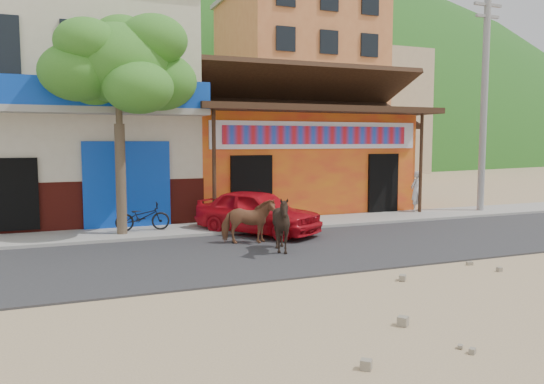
{
  "coord_description": "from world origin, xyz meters",
  "views": [
    {
      "loc": [
        -6.16,
        -9.09,
        2.66
      ],
      "look_at": [
        -1.28,
        3.0,
        1.4
      ],
      "focal_mm": 35.0,
      "sensor_mm": 36.0,
      "label": 1
    }
  ],
  "objects_px": {
    "scooter": "(143,217)",
    "cow_tan": "(248,221)",
    "utility_pole": "(484,100)",
    "cow_dark": "(282,224)",
    "pedestrian": "(416,191)",
    "tree": "(119,124)",
    "red_car": "(257,212)"
  },
  "relations": [
    {
      "from": "cow_dark",
      "to": "pedestrian",
      "type": "height_order",
      "value": "pedestrian"
    },
    {
      "from": "tree",
      "to": "cow_dark",
      "type": "height_order",
      "value": "tree"
    },
    {
      "from": "tree",
      "to": "utility_pole",
      "type": "height_order",
      "value": "utility_pole"
    },
    {
      "from": "tree",
      "to": "cow_tan",
      "type": "relative_size",
      "value": 4.41
    },
    {
      "from": "tree",
      "to": "cow_tan",
      "type": "height_order",
      "value": "tree"
    },
    {
      "from": "tree",
      "to": "utility_pole",
      "type": "distance_m",
      "value": 12.84
    },
    {
      "from": "tree",
      "to": "pedestrian",
      "type": "relative_size",
      "value": 4.09
    },
    {
      "from": "tree",
      "to": "scooter",
      "type": "xyz_separation_m",
      "value": [
        0.6,
        0.27,
        -2.6
      ]
    },
    {
      "from": "cow_tan",
      "to": "pedestrian",
      "type": "height_order",
      "value": "pedestrian"
    },
    {
      "from": "cow_tan",
      "to": "utility_pole",
      "type": "bearing_deg",
      "value": -62.87
    },
    {
      "from": "cow_dark",
      "to": "tree",
      "type": "bearing_deg",
      "value": -167.97
    },
    {
      "from": "pedestrian",
      "to": "utility_pole",
      "type": "bearing_deg",
      "value": 142.96
    },
    {
      "from": "scooter",
      "to": "cow_tan",
      "type": "bearing_deg",
      "value": -134.31
    },
    {
      "from": "cow_tan",
      "to": "red_car",
      "type": "relative_size",
      "value": 0.37
    },
    {
      "from": "utility_pole",
      "to": "scooter",
      "type": "xyz_separation_m",
      "value": [
        -12.2,
        0.07,
        -3.6
      ]
    },
    {
      "from": "utility_pole",
      "to": "cow_dark",
      "type": "xyz_separation_m",
      "value": [
        -9.53,
        -3.75,
        -3.41
      ]
    },
    {
      "from": "red_car",
      "to": "cow_tan",
      "type": "bearing_deg",
      "value": -154.45
    },
    {
      "from": "red_car",
      "to": "scooter",
      "type": "distance_m",
      "value": 3.26
    },
    {
      "from": "utility_pole",
      "to": "cow_tan",
      "type": "xyz_separation_m",
      "value": [
        -9.91,
        -2.45,
        -3.51
      ]
    },
    {
      "from": "cow_tan",
      "to": "pedestrian",
      "type": "relative_size",
      "value": 0.93
    },
    {
      "from": "cow_tan",
      "to": "red_car",
      "type": "distance_m",
      "value": 1.44
    },
    {
      "from": "utility_pole",
      "to": "red_car",
      "type": "height_order",
      "value": "utility_pole"
    },
    {
      "from": "scooter",
      "to": "pedestrian",
      "type": "xyz_separation_m",
      "value": [
        9.79,
        0.55,
        0.34
      ]
    },
    {
      "from": "pedestrian",
      "to": "red_car",
      "type": "bearing_deg",
      "value": -7.42
    },
    {
      "from": "utility_pole",
      "to": "cow_tan",
      "type": "bearing_deg",
      "value": -166.1
    },
    {
      "from": "tree",
      "to": "pedestrian",
      "type": "bearing_deg",
      "value": 4.54
    },
    {
      "from": "red_car",
      "to": "pedestrian",
      "type": "relative_size",
      "value": 2.53
    },
    {
      "from": "tree",
      "to": "red_car",
      "type": "xyz_separation_m",
      "value": [
        3.6,
        -1.0,
        -2.45
      ]
    },
    {
      "from": "tree",
      "to": "red_car",
      "type": "distance_m",
      "value": 4.47
    },
    {
      "from": "cow_tan",
      "to": "pedestrian",
      "type": "xyz_separation_m",
      "value": [
        7.51,
        3.08,
        0.24
      ]
    },
    {
      "from": "red_car",
      "to": "scooter",
      "type": "bearing_deg",
      "value": 122.13
    },
    {
      "from": "tree",
      "to": "scooter",
      "type": "height_order",
      "value": "tree"
    }
  ]
}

